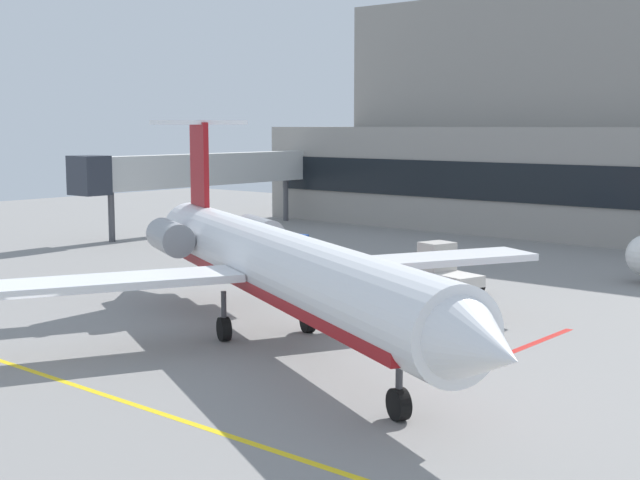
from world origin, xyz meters
TOP-DOWN VIEW (x-y plane):
  - ground at (0.00, 0.00)m, footprint 120.00×120.00m
  - jet_bridge_west at (-24.07, 28.29)m, footprint 2.40×21.90m
  - regional_jet at (4.00, 7.53)m, footprint 27.66×21.74m
  - baggage_tug at (-5.67, 18.10)m, footprint 4.15×2.19m
  - pushback_tractor at (3.21, 20.43)m, footprint 3.57×2.64m
  - safety_cone_alpha at (-8.93, 13.57)m, footprint 0.47×0.47m
  - safety_cone_bravo at (4.75, 12.52)m, footprint 0.47×0.47m

SIDE VIEW (x-z plane):
  - ground at x=0.00m, z-range -0.10..0.00m
  - safety_cone_alpha at x=-8.93m, z-range -0.03..0.52m
  - safety_cone_bravo at x=4.75m, z-range -0.03..0.52m
  - baggage_tug at x=-5.67m, z-range -0.11..2.15m
  - pushback_tractor at x=3.21m, z-range -0.12..2.17m
  - regional_jet at x=4.00m, z-range -1.19..7.03m
  - jet_bridge_west at x=-24.07m, z-range 1.62..7.60m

